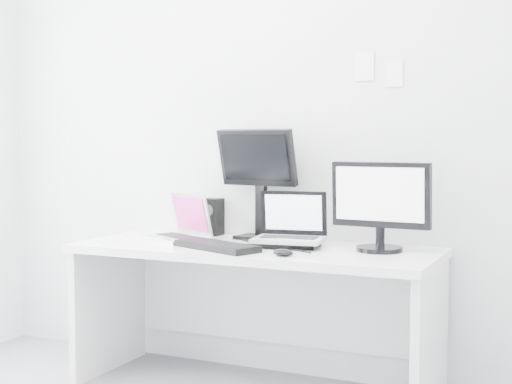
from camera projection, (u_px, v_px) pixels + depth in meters
back_wall at (282, 122)px, 3.93m from camera, size 3.60×0.00×3.60m
desk at (254, 319)px, 3.68m from camera, size 1.80×0.70×0.73m
macbook at (175, 216)px, 3.86m from camera, size 0.42×0.38×0.25m
speaker at (212, 217)px, 4.08m from camera, size 0.12×0.12×0.20m
dell_laptop at (289, 219)px, 3.61m from camera, size 0.37×0.31×0.28m
rear_monitor at (259, 183)px, 3.89m from camera, size 0.45×0.21×0.60m
samsung_monitor at (380, 205)px, 3.47m from camera, size 0.49×0.25×0.44m
keyboard at (217, 246)px, 3.55m from camera, size 0.49×0.33×0.03m
mouse at (283, 253)px, 3.34m from camera, size 0.10×0.07×0.03m
wall_note_0 at (364, 67)px, 3.71m from camera, size 0.10×0.00×0.14m
wall_note_1 at (394, 73)px, 3.65m from camera, size 0.09×0.00×0.13m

